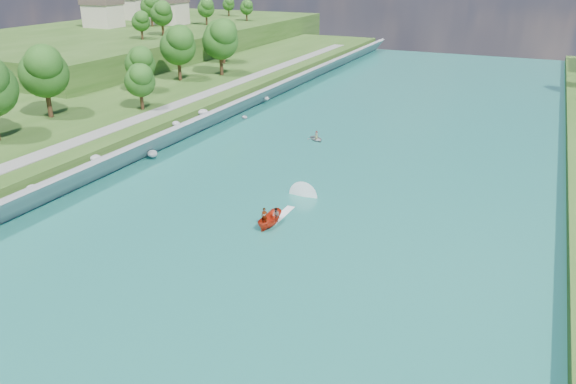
% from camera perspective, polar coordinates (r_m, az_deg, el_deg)
% --- Properties ---
extents(ground, '(260.00, 260.00, 0.00)m').
position_cam_1_polar(ground, '(50.65, -6.24, -8.33)').
color(ground, '#2D5119').
rests_on(ground, ground).
extents(river_water, '(55.00, 240.00, 0.10)m').
position_cam_1_polar(river_water, '(66.69, 2.45, -0.33)').
color(river_water, '#1A6663').
rests_on(river_water, ground).
extents(berm_west, '(45.00, 240.00, 3.50)m').
position_cam_1_polar(berm_west, '(95.69, -26.59, 5.45)').
color(berm_west, '#2D5119').
rests_on(berm_west, ground).
extents(ridge_west, '(60.00, 120.00, 9.00)m').
position_cam_1_polar(ridge_west, '(170.36, -14.42, 14.51)').
color(ridge_west, '#2D5119').
rests_on(ridge_west, ground).
extents(riprap_bank, '(4.30, 236.00, 4.08)m').
position_cam_1_polar(riprap_bank, '(78.23, -15.61, 3.69)').
color(riprap_bank, slate).
rests_on(riprap_bank, ground).
extents(riverside_path, '(3.00, 200.00, 0.10)m').
position_cam_1_polar(riverside_path, '(82.63, -18.95, 5.55)').
color(riverside_path, gray).
rests_on(riverside_path, berm_west).
extents(ridge_houses, '(29.50, 29.50, 8.40)m').
position_cam_1_polar(ridge_houses, '(177.23, -15.30, 17.58)').
color(ridge_houses, beige).
rests_on(ridge_houses, ridge_west).
extents(trees_ridge, '(21.39, 65.25, 10.16)m').
position_cam_1_polar(trees_ridge, '(162.89, -10.74, 17.64)').
color(trees_ridge, '#134814').
rests_on(trees_ridge, ridge_west).
extents(motorboat, '(3.60, 18.85, 2.13)m').
position_cam_1_polar(motorboat, '(59.92, -1.18, -2.28)').
color(motorboat, red).
rests_on(motorboat, river_water).
extents(raft, '(3.70, 3.66, 1.50)m').
position_cam_1_polar(raft, '(87.32, 2.90, 5.49)').
color(raft, gray).
rests_on(raft, river_water).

